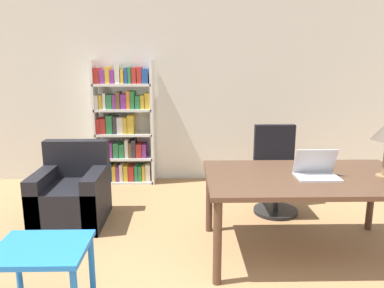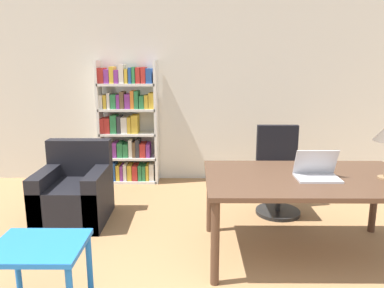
% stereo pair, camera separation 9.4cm
% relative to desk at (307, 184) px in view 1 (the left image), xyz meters
% --- Properties ---
extents(wall_back, '(8.00, 0.06, 2.70)m').
position_rel_desk_xyz_m(wall_back, '(-0.77, 2.33, 0.68)').
color(wall_back, silver).
rests_on(wall_back, ground_plane).
extents(desk, '(1.82, 1.08, 0.75)m').
position_rel_desk_xyz_m(desk, '(0.00, 0.00, 0.00)').
color(desk, '#4C3323').
rests_on(desk, ground_plane).
extents(laptop, '(0.37, 0.26, 0.25)m').
position_rel_desk_xyz_m(laptop, '(0.05, -0.05, 0.13)').
color(laptop, '#B2B2B7').
rests_on(laptop, desk).
extents(office_chair, '(0.51, 0.51, 1.02)m').
position_rel_desk_xyz_m(office_chair, '(-0.03, 1.03, -0.23)').
color(office_chair, black).
rests_on(office_chair, ground_plane).
extents(side_table_blue, '(0.61, 0.51, 0.54)m').
position_rel_desk_xyz_m(side_table_blue, '(-2.07, -0.86, -0.22)').
color(side_table_blue, blue).
rests_on(side_table_blue, ground_plane).
extents(armchair, '(0.72, 0.78, 0.87)m').
position_rel_desk_xyz_m(armchair, '(-2.34, 0.76, -0.38)').
color(armchair, black).
rests_on(armchair, ground_plane).
extents(bookshelf, '(0.84, 0.28, 1.76)m').
position_rel_desk_xyz_m(bookshelf, '(-1.98, 2.14, 0.16)').
color(bookshelf, white).
rests_on(bookshelf, ground_plane).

